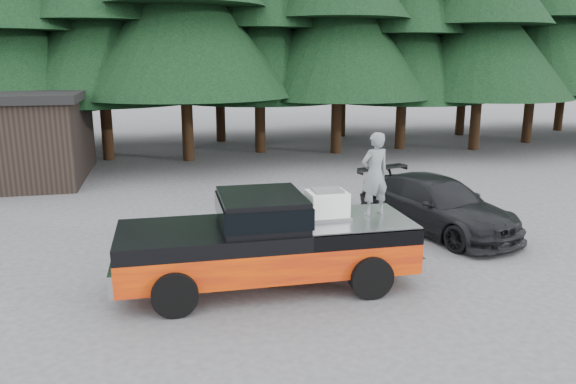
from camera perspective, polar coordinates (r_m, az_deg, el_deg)
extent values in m
plane|color=#464648|center=(11.66, -1.73, -9.30)|extent=(120.00, 120.00, 0.00)
cube|color=black|center=(11.02, -2.71, -1.74)|extent=(1.66, 1.90, 0.59)
cube|color=silver|center=(11.42, 3.98, -1.35)|extent=(0.80, 0.67, 0.53)
imported|color=slate|center=(11.63, 8.80, 1.82)|extent=(0.71, 0.54, 1.73)
imported|color=black|center=(15.37, 14.88, -1.26)|extent=(3.38, 5.26, 1.42)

